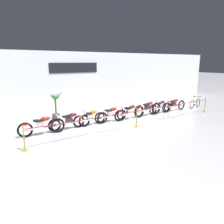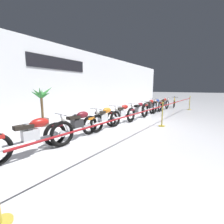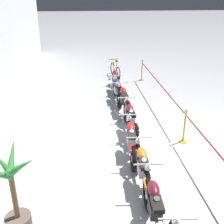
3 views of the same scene
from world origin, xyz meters
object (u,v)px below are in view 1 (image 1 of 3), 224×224
Objects in this scene: motorcycle_red_0 at (42,125)px; potted_palm_left_of_row at (56,106)px; stanchion_mid_right at (205,107)px; stanchion_mid_left at (137,120)px; motorcycle_maroon_1 at (70,121)px; motorcycle_orange_2 at (91,118)px; motorcycle_red_3 at (111,114)px; motorcycle_red_5 at (148,109)px; motorcycle_red_7 at (174,105)px; stanchion_far_left at (118,117)px; motorcycle_blue_6 at (161,106)px; bicycle at (195,103)px; motorcycle_maroon_4 at (130,112)px.

potted_palm_left_of_row is at bearing 57.28° from motorcycle_red_0.
stanchion_mid_left is at bearing 180.00° from stanchion_mid_right.
motorcycle_maroon_1 is 2.21× the size of stanchion_mid_right.
motorcycle_orange_2 is 1.39m from motorcycle_red_3.
motorcycle_orange_2 is 8.44m from stanchion_mid_right.
motorcycle_red_5 is at bearing 160.12° from stanchion_mid_right.
motorcycle_maroon_1 is at bearing -179.77° from motorcycle_red_3.
motorcycle_red_5 reaches higher than motorcycle_red_7.
stanchion_mid_left is at bearing -146.74° from motorcycle_red_5.
motorcycle_blue_6 is at bearing 18.24° from stanchion_far_left.
motorcycle_red_0 is at bearing -179.94° from motorcycle_blue_6.
motorcycle_orange_2 is at bearing 178.57° from motorcycle_red_7.
motorcycle_red_7 is 2.21m from bicycle.
stanchion_mid_left reaches higher than motorcycle_red_0.
stanchion_mid_left is at bearing -169.73° from bicycle.
stanchion_far_left is (-0.69, -1.67, 0.29)m from motorcycle_red_3.
motorcycle_red_0 is 3.79m from stanchion_far_left.
motorcycle_maroon_4 is at bearing 179.80° from motorcycle_red_7.
motorcycle_maroon_4 is at bearing -179.97° from motorcycle_red_5.
potted_palm_left_of_row reaches higher than motorcycle_red_0.
motorcycle_red_0 is at bearing 178.55° from bicycle.
motorcycle_orange_2 is at bearing 139.76° from stanchion_mid_left.
stanchion_mid_right reaches higher than bicycle.
motorcycle_red_5 is 4.35m from stanchion_mid_right.
motorcycle_maroon_1 is 7.98m from motorcycle_red_7.
motorcycle_red_3 is (2.62, 0.01, 0.01)m from motorcycle_maroon_1.
potted_palm_left_of_row reaches higher than motorcycle_red_3.
bicycle is at bearing -5.08° from motorcycle_red_7.
potted_palm_left_of_row is at bearing 160.76° from motorcycle_red_7.
bicycle is (2.20, -0.20, -0.10)m from motorcycle_red_7.
motorcycle_red_3 is 7.57m from bicycle.
stanchion_mid_left reaches higher than motorcycle_red_7.
stanchion_far_left reaches higher than motorcycle_orange_2.
motorcycle_red_5 is 4.76m from bicycle.
motorcycle_maroon_1 is at bearing 177.34° from motorcycle_maroon_4.
potted_palm_left_of_row reaches higher than motorcycle_maroon_4.
motorcycle_blue_6 reaches higher than motorcycle_red_3.
stanchion_mid_right is (8.28, -1.63, -0.10)m from motorcycle_orange_2.
stanchion_far_left is at bearing -112.40° from motorcycle_red_3.
stanchion_far_left is at bearing 180.00° from stanchion_mid_right.
motorcycle_blue_6 is 2.01× the size of stanchion_mid_left.
potted_palm_left_of_row is 4.54m from stanchion_far_left.
motorcycle_red_5 is at bearing 33.26° from stanchion_mid_left.
motorcycle_blue_6 is 0.88× the size of motorcycle_red_7.
stanchion_mid_left is (3.17, -1.66, -0.10)m from motorcycle_maroon_1.
motorcycle_blue_6 is at bearing 174.99° from bicycle.
motorcycle_red_0 is 1.51m from motorcycle_maroon_1.
motorcycle_blue_6 is at bearing 150.74° from stanchion_mid_right.
motorcycle_maroon_1 is 10.19m from bicycle.
motorcycle_orange_2 is 1.01× the size of motorcycle_blue_6.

